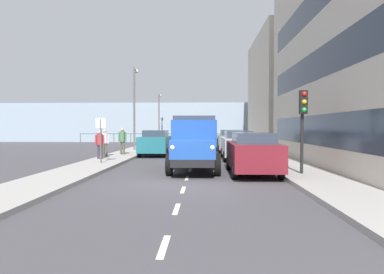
# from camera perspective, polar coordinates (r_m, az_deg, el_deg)

# --- Properties ---
(ground_plane) EXTENTS (80.00, 80.00, 0.00)m
(ground_plane) POSITION_cam_1_polar(r_m,az_deg,el_deg) (20.43, 0.24, -3.76)
(ground_plane) COLOR #423F44
(sidewalk_left) EXTENTS (2.22, 39.50, 0.15)m
(sidewalk_left) POSITION_cam_1_polar(r_m,az_deg,el_deg) (20.81, 13.29, -3.50)
(sidewalk_left) COLOR #9E9993
(sidewalk_left) RESTS_ON ground_plane
(sidewalk_right) EXTENTS (2.22, 39.50, 0.15)m
(sidewalk_right) POSITION_cam_1_polar(r_m,az_deg,el_deg) (21.11, -12.63, -3.42)
(sidewalk_right) COLOR #9E9993
(sidewalk_right) RESTS_ON ground_plane
(road_centreline_markings) EXTENTS (0.12, 34.54, 0.01)m
(road_centreline_markings) POSITION_cam_1_polar(r_m,az_deg,el_deg) (19.22, 0.12, -4.10)
(road_centreline_markings) COLOR silver
(road_centreline_markings) RESTS_ON ground_plane
(building_far_block) EXTENTS (8.37, 13.09, 10.89)m
(building_far_block) POSITION_cam_1_polar(r_m,az_deg,el_deg) (35.36, 17.53, 7.32)
(building_far_block) COLOR beige
(building_far_block) RESTS_ON ground_plane
(sea_horizon) EXTENTS (80.00, 0.80, 5.00)m
(sea_horizon) POSITION_cam_1_polar(r_m,az_deg,el_deg) (43.09, 1.23, 2.47)
(sea_horizon) COLOR #8C9EAD
(sea_horizon) RESTS_ON ground_plane
(seawall_railing) EXTENTS (28.08, 0.08, 1.20)m
(seawall_railing) POSITION_cam_1_polar(r_m,az_deg,el_deg) (39.50, 1.14, 0.23)
(seawall_railing) COLOR #4C5156
(seawall_railing) RESTS_ON ground_plane
(truck_vintage_blue) EXTENTS (2.17, 5.64, 2.43)m
(truck_vintage_blue) POSITION_cam_1_polar(r_m,az_deg,el_deg) (14.81, 0.39, -1.29)
(truck_vintage_blue) COLOR black
(truck_vintage_blue) RESTS_ON ground_plane
(car_maroon_kerbside_near) EXTENTS (1.93, 4.53, 1.72)m
(car_maroon_kerbside_near) POSITION_cam_1_polar(r_m,az_deg,el_deg) (14.17, 10.11, -2.59)
(car_maroon_kerbside_near) COLOR maroon
(car_maroon_kerbside_near) RESTS_ON ground_plane
(car_silver_kerbside_1) EXTENTS (1.86, 4.55, 1.72)m
(car_silver_kerbside_1) POSITION_cam_1_polar(r_m,az_deg,el_deg) (20.31, 7.68, -1.27)
(car_silver_kerbside_1) COLOR #B7BABF
(car_silver_kerbside_1) RESTS_ON ground_plane
(car_grey_kerbside_2) EXTENTS (1.92, 3.84, 1.72)m
(car_grey_kerbside_2) POSITION_cam_1_polar(r_m,az_deg,el_deg) (25.93, 6.47, -0.62)
(car_grey_kerbside_2) COLOR slate
(car_grey_kerbside_2) RESTS_ON ground_plane
(car_teal_oppositeside_0) EXTENTS (1.92, 4.08, 1.72)m
(car_teal_oppositeside_0) POSITION_cam_1_polar(r_m,az_deg,el_deg) (22.99, -6.14, -0.92)
(car_teal_oppositeside_0) COLOR #1E6670
(car_teal_oppositeside_0) RESTS_ON ground_plane
(pedestrian_near_railing) EXTENTS (0.53, 0.34, 1.61)m
(pedestrian_near_railing) POSITION_cam_1_polar(r_m,az_deg,el_deg) (19.83, -15.25, -0.83)
(pedestrian_near_railing) COLOR #383342
(pedestrian_near_railing) RESTS_ON sidewalk_right
(pedestrian_couple_b) EXTENTS (0.53, 0.34, 1.64)m
(pedestrian_couple_b) POSITION_cam_1_polar(r_m,az_deg,el_deg) (21.35, -14.46, -0.59)
(pedestrian_couple_b) COLOR #4C473D
(pedestrian_couple_b) RESTS_ON sidewalk_right
(pedestrian_by_lamp) EXTENTS (0.53, 0.34, 1.74)m
(pedestrian_by_lamp) POSITION_cam_1_polar(r_m,az_deg,el_deg) (22.56, -11.63, -0.29)
(pedestrian_by_lamp) COLOR #4C473D
(pedestrian_by_lamp) RESTS_ON sidewalk_right
(traffic_light_near) EXTENTS (0.28, 0.41, 3.20)m
(traffic_light_near) POSITION_cam_1_polar(r_m,az_deg,el_deg) (13.68, 18.15, 3.80)
(traffic_light_near) COLOR black
(traffic_light_near) RESTS_ON sidewalk_left
(lamp_post_promenade) EXTENTS (0.32, 1.14, 6.47)m
(lamp_post_promenade) POSITION_cam_1_polar(r_m,az_deg,el_deg) (27.40, -9.63, 6.00)
(lamp_post_promenade) COLOR #59595B
(lamp_post_promenade) RESTS_ON sidewalk_right
(lamp_post_far) EXTENTS (0.32, 1.14, 5.64)m
(lamp_post_far) POSITION_cam_1_polar(r_m,az_deg,el_deg) (39.61, -5.55, 4.06)
(lamp_post_far) COLOR #59595B
(lamp_post_far) RESTS_ON sidewalk_right
(street_sign) EXTENTS (0.50, 0.07, 2.25)m
(street_sign) POSITION_cam_1_polar(r_m,az_deg,el_deg) (17.53, -15.08, 0.78)
(street_sign) COLOR #4C4C4C
(street_sign) RESTS_ON sidewalk_right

